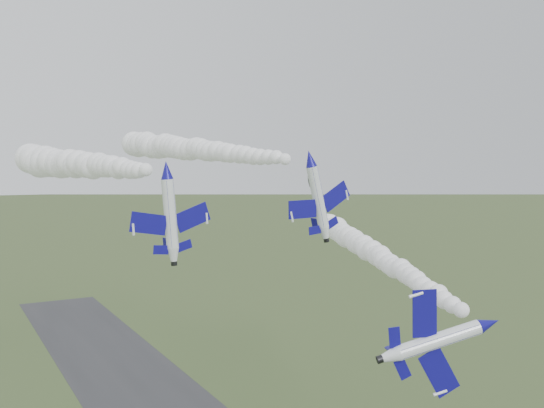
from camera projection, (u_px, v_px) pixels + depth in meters
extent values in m
cylinder|color=white|center=(489.00, 324.00, 62.45)|extent=(4.86, 9.03, 1.95)
cone|color=navy|center=(519.00, 339.00, 56.92)|extent=(2.62, 2.85, 1.95)
cone|color=white|center=(464.00, 311.00, 67.77)|extent=(2.48, 2.46, 1.95)
cylinder|color=black|center=(459.00, 309.00, 68.81)|extent=(1.14, 0.93, 0.99)
ellipsoid|color=black|center=(506.00, 328.00, 60.27)|extent=(2.26, 3.31, 1.30)
cube|color=navy|center=(476.00, 293.00, 62.94)|extent=(2.19, 2.87, 4.74)
cube|color=navy|center=(490.00, 350.00, 63.58)|extent=(2.19, 2.87, 4.74)
cube|color=navy|center=(464.00, 299.00, 66.66)|extent=(1.01, 1.32, 2.07)
cube|color=navy|center=(471.00, 328.00, 67.00)|extent=(1.01, 1.32, 2.07)
cube|color=navy|center=(480.00, 310.00, 66.77)|extent=(2.72, 2.37, 0.73)
cylinder|color=white|center=(167.00, 170.00, 75.95)|extent=(2.93, 8.91, 1.68)
cone|color=navy|center=(188.00, 170.00, 71.57)|extent=(2.00, 2.51, 1.68)
cone|color=white|center=(148.00, 170.00, 80.17)|extent=(1.94, 2.10, 1.68)
cylinder|color=black|center=(144.00, 170.00, 81.00)|extent=(0.93, 0.74, 0.85)
ellipsoid|color=black|center=(175.00, 165.00, 74.10)|extent=(1.54, 3.14, 1.12)
cube|color=navy|center=(141.00, 173.00, 74.75)|extent=(5.11, 3.17, 0.52)
cube|color=navy|center=(185.00, 169.00, 78.51)|extent=(5.11, 3.17, 0.52)
cube|color=navy|center=(139.00, 171.00, 78.42)|extent=(2.23, 1.44, 0.27)
cube|color=navy|center=(162.00, 169.00, 80.43)|extent=(2.23, 1.44, 0.27)
cube|color=navy|center=(151.00, 160.00, 79.08)|extent=(0.54, 1.70, 2.30)
cylinder|color=white|center=(310.00, 159.00, 86.92)|extent=(3.04, 9.29, 1.99)
cone|color=navy|center=(337.00, 158.00, 82.27)|extent=(2.26, 2.60, 1.99)
cone|color=white|center=(287.00, 159.00, 91.40)|extent=(2.21, 2.17, 1.99)
cylinder|color=black|center=(282.00, 159.00, 92.28)|extent=(1.08, 0.76, 1.01)
ellipsoid|color=black|center=(320.00, 154.00, 84.90)|extent=(1.68, 3.26, 1.33)
cube|color=navy|center=(289.00, 165.00, 85.87)|extent=(5.13, 3.15, 1.43)
cube|color=navy|center=(323.00, 154.00, 89.45)|extent=(5.13, 3.15, 1.43)
cube|color=navy|center=(282.00, 162.00, 89.66)|extent=(2.25, 1.43, 0.66)
cube|color=navy|center=(299.00, 156.00, 91.57)|extent=(2.25, 1.43, 0.66)
cube|color=navy|center=(290.00, 150.00, 90.11)|extent=(0.94, 1.81, 2.34)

